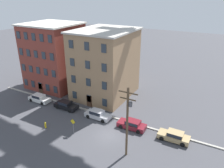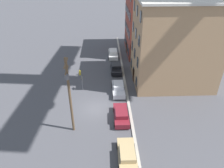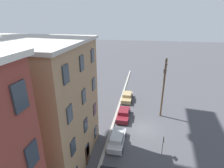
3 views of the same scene
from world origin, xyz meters
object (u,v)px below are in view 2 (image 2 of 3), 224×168
at_px(car_white, 113,53).
at_px(utility_pole, 69,93).
at_px(car_black, 116,67).
at_px(fire_hydrant, 80,73).
at_px(car_tan, 127,155).
at_px(car_silver, 118,88).
at_px(car_maroon, 121,114).
at_px(caution_sign, 82,80).

xyz_separation_m(car_white, utility_pole, (21.07, -5.61, 4.57)).
height_order(car_black, fire_hydrant, car_black).
bearing_deg(car_white, car_tan, 0.75).
bearing_deg(car_silver, car_white, -178.93).
relative_size(car_maroon, car_tan, 1.00).
height_order(car_maroon, caution_sign, caution_sign).
bearing_deg(car_tan, car_white, -179.25).
relative_size(car_white, car_black, 1.00).
height_order(car_white, car_tan, same).
bearing_deg(car_tan, car_black, -179.87).
xyz_separation_m(car_silver, car_tan, (12.71, 0.10, 0.00)).
bearing_deg(car_maroon, fire_hydrant, -152.25).
xyz_separation_m(car_white, caution_sign, (12.24, -5.22, 0.97)).
height_order(car_tan, fire_hydrant, car_tan).
bearing_deg(fire_hydrant, car_black, 100.49).
height_order(car_maroon, utility_pole, utility_pole).
height_order(car_tan, utility_pole, utility_pole).
relative_size(car_maroon, utility_pole, 0.46).
xyz_separation_m(car_maroon, caution_sign, (-7.07, -5.42, 0.97)).
bearing_deg(fire_hydrant, car_silver, 48.29).
relative_size(utility_pole, fire_hydrant, 9.87).
relative_size(car_black, car_silver, 1.00).
bearing_deg(fire_hydrant, car_white, 140.74).
xyz_separation_m(car_white, car_silver, (13.02, 0.24, 0.00)).
height_order(car_black, car_tan, same).
xyz_separation_m(utility_pole, fire_hydrant, (-13.66, -0.44, -4.84)).
bearing_deg(car_silver, fire_hydrant, -131.71).
relative_size(car_white, car_maroon, 1.00).
height_order(car_black, car_silver, same).
bearing_deg(caution_sign, car_maroon, 37.50).
distance_m(caution_sign, fire_hydrant, 5.06).
distance_m(car_black, car_tan, 19.49).
bearing_deg(caution_sign, car_tan, 22.38).
xyz_separation_m(car_tan, fire_hydrant, (-18.32, -6.39, -0.27)).
height_order(car_white, utility_pole, utility_pole).
distance_m(car_white, car_maroon, 19.30).
distance_m(car_maroon, caution_sign, 8.96).
bearing_deg(car_tan, utility_pole, -128.05).
height_order(car_maroon, car_tan, same).
distance_m(car_silver, car_tan, 12.71).
bearing_deg(car_black, caution_sign, -42.55).
bearing_deg(car_tan, car_maroon, -178.80).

